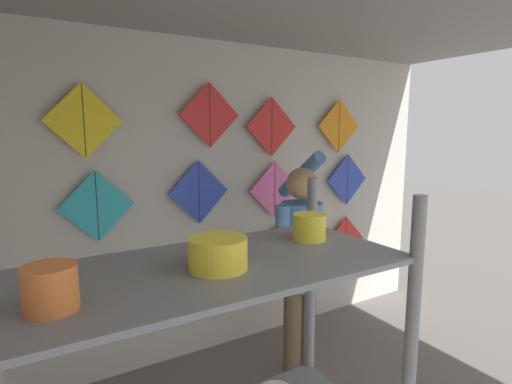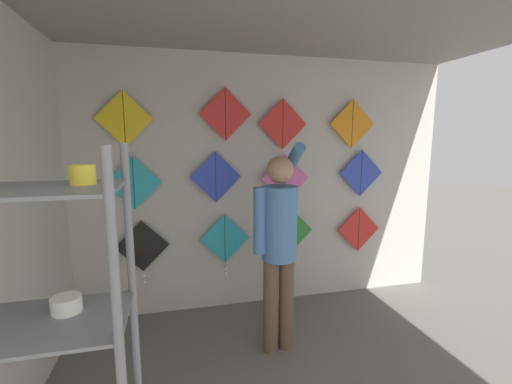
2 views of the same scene
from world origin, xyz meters
name	(u,v)px [view 2 (image 2 of 2)]	position (x,y,z in m)	size (l,w,h in m)	color
back_panel	(253,184)	(0.00, 4.03, 1.40)	(4.63, 0.06, 2.80)	beige
shopkeeper	(279,237)	(0.01, 3.07, 1.06)	(0.48, 0.68, 1.89)	brown
kite_0	(142,248)	(-1.21, 3.94, 0.77)	(0.55, 0.04, 0.69)	black
kite_1	(225,241)	(-0.34, 3.94, 0.79)	(0.55, 0.04, 0.69)	#28B2C6
kite_2	(290,231)	(0.42, 3.94, 0.85)	(0.55, 0.01, 0.55)	#338C38
kite_3	(359,229)	(1.31, 3.94, 0.81)	(0.55, 0.01, 0.55)	red
kite_4	(134,183)	(-1.26, 3.94, 1.46)	(0.55, 0.01, 0.55)	#28B2C6
kite_5	(216,177)	(-0.43, 3.94, 1.50)	(0.55, 0.01, 0.55)	blue
kite_6	(285,178)	(0.36, 3.94, 1.47)	(0.55, 0.01, 0.55)	pink
kite_7	(361,173)	(1.31, 3.94, 1.50)	(0.55, 0.01, 0.55)	blue
kite_8	(124,119)	(-1.32, 3.94, 2.10)	(0.55, 0.01, 0.55)	yellow
kite_9	(225,114)	(-0.31, 3.94, 2.16)	(0.55, 0.01, 0.55)	red
kite_10	(283,124)	(0.32, 3.94, 2.07)	(0.55, 0.01, 0.55)	red
kite_11	(352,124)	(1.16, 3.94, 2.08)	(0.55, 0.01, 0.55)	orange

